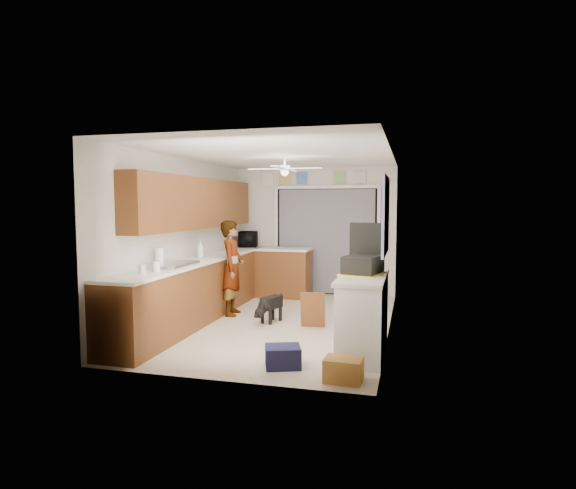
# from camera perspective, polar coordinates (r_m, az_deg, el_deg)

# --- Properties ---
(floor) EXTENTS (5.00, 5.00, 0.00)m
(floor) POSITION_cam_1_polar(r_m,az_deg,el_deg) (7.39, -0.79, -9.18)
(floor) COLOR #C4B39E
(floor) RESTS_ON ground
(ceiling) EXTENTS (5.00, 5.00, 0.00)m
(ceiling) POSITION_cam_1_polar(r_m,az_deg,el_deg) (7.20, -0.81, 10.50)
(ceiling) COLOR white
(ceiling) RESTS_ON ground
(wall_back) EXTENTS (3.20, 0.00, 3.20)m
(wall_back) POSITION_cam_1_polar(r_m,az_deg,el_deg) (9.62, 3.13, 1.60)
(wall_back) COLOR beige
(wall_back) RESTS_ON ground
(wall_front) EXTENTS (3.20, 0.00, 3.20)m
(wall_front) POSITION_cam_1_polar(r_m,az_deg,el_deg) (4.83, -8.63, -1.60)
(wall_front) COLOR beige
(wall_front) RESTS_ON ground
(wall_left) EXTENTS (0.00, 5.00, 5.00)m
(wall_left) POSITION_cam_1_polar(r_m,az_deg,el_deg) (7.76, -12.27, 0.74)
(wall_left) COLOR beige
(wall_left) RESTS_ON ground
(wall_right) EXTENTS (0.00, 5.00, 5.00)m
(wall_right) POSITION_cam_1_polar(r_m,az_deg,el_deg) (6.94, 12.05, 0.28)
(wall_right) COLOR beige
(wall_right) RESTS_ON ground
(left_base_cabinets) EXTENTS (0.60, 4.80, 0.90)m
(left_base_cabinets) POSITION_cam_1_polar(r_m,az_deg,el_deg) (7.73, -10.17, -5.22)
(left_base_cabinets) COLOR brown
(left_base_cabinets) RESTS_ON floor
(left_countertop) EXTENTS (0.62, 4.80, 0.04)m
(left_countertop) POSITION_cam_1_polar(r_m,az_deg,el_deg) (7.66, -10.15, -1.76)
(left_countertop) COLOR white
(left_countertop) RESTS_ON left_base_cabinets
(upper_cabinets) EXTENTS (0.32, 4.00, 0.80)m
(upper_cabinets) POSITION_cam_1_polar(r_m,az_deg,el_deg) (7.85, -10.63, 4.83)
(upper_cabinets) COLOR brown
(upper_cabinets) RESTS_ON wall_left
(sink_basin) EXTENTS (0.50, 0.76, 0.06)m
(sink_basin) POSITION_cam_1_polar(r_m,az_deg,el_deg) (6.76, -13.68, -2.38)
(sink_basin) COLOR silver
(sink_basin) RESTS_ON left_countertop
(faucet) EXTENTS (0.03, 0.03, 0.22)m
(faucet) POSITION_cam_1_polar(r_m,az_deg,el_deg) (6.85, -15.10, -1.52)
(faucet) COLOR silver
(faucet) RESTS_ON left_countertop
(peninsula_base) EXTENTS (1.00, 0.60, 0.90)m
(peninsula_base) POSITION_cam_1_polar(r_m,az_deg,el_deg) (9.32, -0.52, -3.43)
(peninsula_base) COLOR brown
(peninsula_base) RESTS_ON floor
(peninsula_top) EXTENTS (1.04, 0.64, 0.04)m
(peninsula_top) POSITION_cam_1_polar(r_m,az_deg,el_deg) (9.27, -0.52, -0.55)
(peninsula_top) COLOR white
(peninsula_top) RESTS_ON peninsula_base
(back_opening_recess) EXTENTS (2.00, 0.06, 2.10)m
(back_opening_recess) POSITION_cam_1_polar(r_m,az_deg,el_deg) (9.55, 4.56, 0.37)
(back_opening_recess) COLOR black
(back_opening_recess) RESTS_ON wall_back
(curtain_panel) EXTENTS (1.90, 0.03, 2.05)m
(curtain_panel) POSITION_cam_1_polar(r_m,az_deg,el_deg) (9.52, 4.52, 0.36)
(curtain_panel) COLOR gray
(curtain_panel) RESTS_ON wall_back
(door_trim_left) EXTENTS (0.06, 0.04, 2.10)m
(door_trim_left) POSITION_cam_1_polar(r_m,az_deg,el_deg) (9.75, -1.38, 0.48)
(door_trim_left) COLOR white
(door_trim_left) RESTS_ON wall_back
(door_trim_right) EXTENTS (0.06, 0.04, 2.10)m
(door_trim_right) POSITION_cam_1_polar(r_m,az_deg,el_deg) (9.40, 10.66, 0.24)
(door_trim_right) COLOR white
(door_trim_right) RESTS_ON wall_back
(door_trim_head) EXTENTS (2.10, 0.04, 0.06)m
(door_trim_head) POSITION_cam_1_polar(r_m,az_deg,el_deg) (9.50, 4.57, 6.81)
(door_trim_head) COLOR white
(door_trim_head) RESTS_ON wall_back
(header_frame_0) EXTENTS (0.22, 0.02, 0.22)m
(header_frame_0) POSITION_cam_1_polar(r_m,az_deg,el_deg) (9.72, -0.38, 7.84)
(header_frame_0) COLOR gold
(header_frame_0) RESTS_ON wall_back
(header_frame_1) EXTENTS (0.22, 0.02, 0.22)m
(header_frame_1) POSITION_cam_1_polar(r_m,az_deg,el_deg) (9.64, 1.65, 7.86)
(header_frame_1) COLOR #4C79CB
(header_frame_1) RESTS_ON wall_back
(header_frame_3) EXTENTS (0.22, 0.02, 0.22)m
(header_frame_3) POSITION_cam_1_polar(r_m,az_deg,el_deg) (9.50, 6.11, 7.88)
(header_frame_3) COLOR #83BB6B
(header_frame_3) RESTS_ON wall_back
(header_frame_4) EXTENTS (0.22, 0.02, 0.22)m
(header_frame_4) POSITION_cam_1_polar(r_m,az_deg,el_deg) (9.45, 8.53, 7.87)
(header_frame_4) COLOR beige
(header_frame_4) RESTS_ON wall_back
(route66_sign) EXTENTS (0.22, 0.02, 0.26)m
(route66_sign) POSITION_cam_1_polar(r_m,az_deg,el_deg) (9.82, -2.37, 7.80)
(route66_sign) COLOR silver
(route66_sign) RESTS_ON wall_back
(right_counter_base) EXTENTS (0.50, 1.40, 0.90)m
(right_counter_base) POSITION_cam_1_polar(r_m,az_deg,el_deg) (5.89, 8.95, -8.34)
(right_counter_base) COLOR white
(right_counter_base) RESTS_ON floor
(right_counter_top) EXTENTS (0.54, 1.44, 0.04)m
(right_counter_top) POSITION_cam_1_polar(r_m,az_deg,el_deg) (5.80, 8.91, -3.82)
(right_counter_top) COLOR white
(right_counter_top) RESTS_ON right_counter_base
(abstract_painting) EXTENTS (0.03, 1.15, 0.95)m
(abstract_painting) POSITION_cam_1_polar(r_m,az_deg,el_deg) (5.92, 11.51, 3.41)
(abstract_painting) COLOR #F95CCD
(abstract_painting) RESTS_ON wall_right
(ceiling_fan) EXTENTS (1.14, 1.14, 0.24)m
(ceiling_fan) POSITION_cam_1_polar(r_m,az_deg,el_deg) (7.38, -0.39, 8.96)
(ceiling_fan) COLOR white
(ceiling_fan) RESTS_ON ceiling
(microwave) EXTENTS (0.50, 0.62, 0.30)m
(microwave) POSITION_cam_1_polar(r_m,az_deg,el_deg) (9.63, -4.73, 0.64)
(microwave) COLOR black
(microwave) RESTS_ON left_countertop
(soap_bottle) EXTENTS (0.14, 0.14, 0.29)m
(soap_bottle) POSITION_cam_1_polar(r_m,az_deg,el_deg) (7.73, -10.35, -0.48)
(soap_bottle) COLOR silver
(soap_bottle) RESTS_ON left_countertop
(jar_a) EXTENTS (0.12, 0.12, 0.13)m
(jar_a) POSITION_cam_1_polar(r_m,az_deg,el_deg) (6.25, -15.33, -2.52)
(jar_a) COLOR silver
(jar_a) RESTS_ON left_countertop
(jar_b) EXTENTS (0.09, 0.09, 0.12)m
(jar_b) POSITION_cam_1_polar(r_m,az_deg,el_deg) (6.06, -16.89, -2.85)
(jar_b) COLOR silver
(jar_b) RESTS_ON left_countertop
(paper_towel_roll) EXTENTS (0.15, 0.15, 0.25)m
(paper_towel_roll) POSITION_cam_1_polar(r_m,az_deg,el_deg) (6.80, -14.99, -1.44)
(paper_towel_roll) COLOR white
(paper_towel_roll) RESTS_ON left_countertop
(suitcase) EXTENTS (0.50, 0.59, 0.22)m
(suitcase) POSITION_cam_1_polar(r_m,az_deg,el_deg) (5.92, 8.87, -2.37)
(suitcase) COLOR black
(suitcase) RESTS_ON right_counter_top
(suitcase_rim) EXTENTS (0.57, 0.67, 0.02)m
(suitcase_rim) POSITION_cam_1_polar(r_m,az_deg,el_deg) (5.94, 8.85, -3.43)
(suitcase_rim) COLOR yellow
(suitcase_rim) RESTS_ON suitcase
(suitcase_lid) EXTENTS (0.41, 0.13, 0.50)m
(suitcase_lid) POSITION_cam_1_polar(r_m,az_deg,el_deg) (6.19, 9.16, 0.25)
(suitcase_lid) COLOR black
(suitcase_lid) RESTS_ON suitcase
(cardboard_box) EXTENTS (0.39, 0.30, 0.24)m
(cardboard_box) POSITION_cam_1_polar(r_m,az_deg,el_deg) (5.04, 6.60, -14.53)
(cardboard_box) COLOR gold
(cardboard_box) RESTS_ON floor
(navy_crate) EXTENTS (0.46, 0.43, 0.23)m
(navy_crate) POSITION_cam_1_polar(r_m,az_deg,el_deg) (5.41, -0.61, -13.15)
(navy_crate) COLOR black
(navy_crate) RESTS_ON floor
(cabinet_door_panel) EXTENTS (0.37, 0.18, 0.52)m
(cabinet_door_panel) POSITION_cam_1_polar(r_m,az_deg,el_deg) (7.01, 2.95, -7.73)
(cabinet_door_panel) COLOR brown
(cabinet_door_panel) RESTS_ON floor
(man) EXTENTS (0.44, 0.60, 1.53)m
(man) POSITION_cam_1_polar(r_m,az_deg,el_deg) (7.79, -6.64, -2.77)
(man) COLOR white
(man) RESTS_ON floor
(dog) EXTENTS (0.40, 0.61, 0.44)m
(dog) POSITION_cam_1_polar(r_m,az_deg,el_deg) (7.35, -1.97, -7.50)
(dog) COLOR black
(dog) RESTS_ON floor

